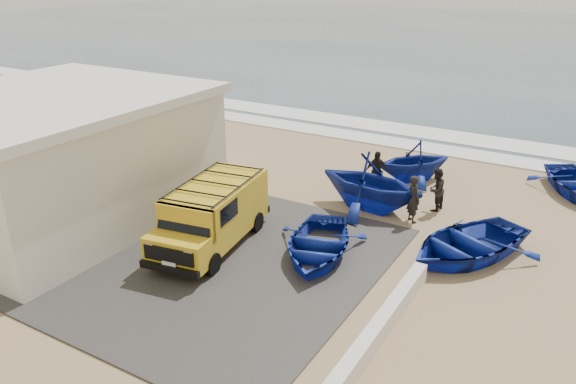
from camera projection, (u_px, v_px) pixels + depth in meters
The scene contains 15 objects.
ground at pixel (270, 239), 18.19m from camera, with size 160.00×160.00×0.00m, color tan.
slab at pixel (182, 249), 17.52m from camera, with size 12.00×10.00×0.05m, color #3F3C39.
ocean at pixel (536, 42), 62.84m from camera, with size 180.00×88.00×0.01m, color #385166.
surf_line at pixel (399, 143), 27.74m from camera, with size 180.00×1.60×0.06m, color white.
surf_wash at pixel (415, 131), 29.74m from camera, with size 180.00×2.20×0.04m, color white.
building at pixel (54, 155), 19.29m from camera, with size 8.40×9.40×4.30m.
parapet at pixel (380, 327), 13.34m from camera, with size 0.35×6.00×0.55m, color silver.
van at pixel (213, 213), 17.43m from camera, with size 2.56×5.00×2.05m.
boat_near_left at pixel (317, 244), 16.98m from camera, with size 2.81×3.93×0.81m, color #132B9A.
boat_near_right at pixel (467, 243), 16.95m from camera, with size 3.14×4.40×0.91m, color #132B9A.
boat_mid_left at pixel (371, 182), 20.05m from camera, with size 3.44×3.99×2.10m, color #132B9A.
boat_far_left at pixel (414, 161), 22.82m from camera, with size 2.76×3.20×1.68m, color #132B9A.
fisherman_front at pixel (414, 199), 19.13m from camera, with size 0.62×0.40×1.69m, color black.
fisherman_middle at pixel (436, 190), 20.06m from camera, with size 0.76×0.60×1.57m, color black.
fisherman_back at pixel (376, 171), 21.81m from camera, with size 0.94×0.39×1.60m, color black.
Camera 1 is at (8.74, -13.70, 8.32)m, focal length 35.00 mm.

